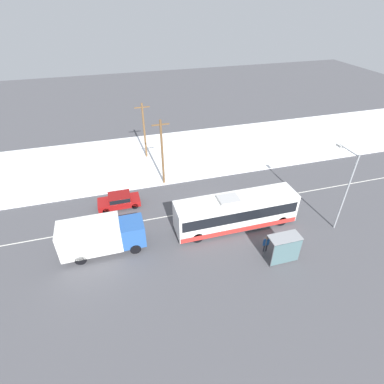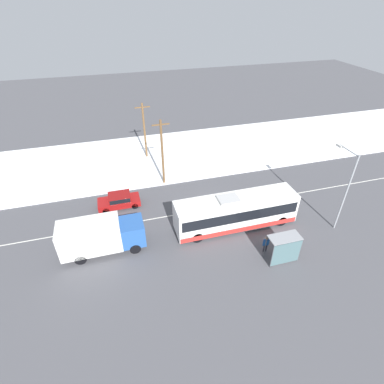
{
  "view_description": "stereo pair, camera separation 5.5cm",
  "coord_description": "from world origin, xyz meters",
  "px_view_note": "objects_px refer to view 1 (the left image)",
  "views": [
    {
      "loc": [
        -8.56,
        -22.21,
        18.27
      ],
      "look_at": [
        -1.8,
        1.37,
        1.4
      ],
      "focal_mm": 28.0,
      "sensor_mm": 36.0,
      "label": 1
    },
    {
      "loc": [
        -8.51,
        -22.22,
        18.27
      ],
      "look_at": [
        -1.8,
        1.37,
        1.4
      ],
      "focal_mm": 28.0,
      "sensor_mm": 36.0,
      "label": 2
    }
  ],
  "objects_px": {
    "box_truck": "(100,236)",
    "bus_shelter": "(285,246)",
    "city_bus": "(236,212)",
    "utility_pole_roadside": "(162,152)",
    "utility_pole_snowlot": "(144,130)",
    "sedan_car": "(119,200)",
    "streetlamp": "(345,181)",
    "pedestrian_at_stop": "(266,243)"
  },
  "relations": [
    {
      "from": "utility_pole_roadside",
      "to": "utility_pole_snowlot",
      "type": "bearing_deg",
      "value": 97.57
    },
    {
      "from": "bus_shelter",
      "to": "utility_pole_roadside",
      "type": "relative_size",
      "value": 0.34
    },
    {
      "from": "city_bus",
      "to": "utility_pole_snowlot",
      "type": "bearing_deg",
      "value": 110.12
    },
    {
      "from": "sedan_car",
      "to": "streetlamp",
      "type": "distance_m",
      "value": 20.73
    },
    {
      "from": "pedestrian_at_stop",
      "to": "bus_shelter",
      "type": "xyz_separation_m",
      "value": [
        0.82,
        -1.4,
        0.69
      ]
    },
    {
      "from": "sedan_car",
      "to": "streetlamp",
      "type": "relative_size",
      "value": 0.55
    },
    {
      "from": "bus_shelter",
      "to": "city_bus",
      "type": "bearing_deg",
      "value": 110.87
    },
    {
      "from": "sedan_car",
      "to": "utility_pole_roadside",
      "type": "relative_size",
      "value": 0.55
    },
    {
      "from": "utility_pole_snowlot",
      "to": "box_truck",
      "type": "bearing_deg",
      "value": -111.3
    },
    {
      "from": "bus_shelter",
      "to": "box_truck",
      "type": "bearing_deg",
      "value": 159.34
    },
    {
      "from": "sedan_car",
      "to": "streetlamp",
      "type": "height_order",
      "value": "streetlamp"
    },
    {
      "from": "city_bus",
      "to": "bus_shelter",
      "type": "distance_m",
      "value": 5.52
    },
    {
      "from": "pedestrian_at_stop",
      "to": "bus_shelter",
      "type": "relative_size",
      "value": 0.64
    },
    {
      "from": "sedan_car",
      "to": "pedestrian_at_stop",
      "type": "height_order",
      "value": "pedestrian_at_stop"
    },
    {
      "from": "city_bus",
      "to": "sedan_car",
      "type": "height_order",
      "value": "city_bus"
    },
    {
      "from": "utility_pole_roadside",
      "to": "pedestrian_at_stop",
      "type": "bearing_deg",
      "value": -64.65
    },
    {
      "from": "streetlamp",
      "to": "sedan_car",
      "type": "bearing_deg",
      "value": 156.25
    },
    {
      "from": "bus_shelter",
      "to": "pedestrian_at_stop",
      "type": "bearing_deg",
      "value": 120.31
    },
    {
      "from": "streetlamp",
      "to": "pedestrian_at_stop",
      "type": "bearing_deg",
      "value": -169.17
    },
    {
      "from": "city_bus",
      "to": "box_truck",
      "type": "bearing_deg",
      "value": 179.82
    },
    {
      "from": "utility_pole_roadside",
      "to": "city_bus",
      "type": "bearing_deg",
      "value": -61.4
    },
    {
      "from": "utility_pole_snowlot",
      "to": "utility_pole_roadside",
      "type": "bearing_deg",
      "value": -82.43
    },
    {
      "from": "utility_pole_roadside",
      "to": "box_truck",
      "type": "bearing_deg",
      "value": -128.39
    },
    {
      "from": "utility_pole_roadside",
      "to": "sedan_car",
      "type": "bearing_deg",
      "value": -149.85
    },
    {
      "from": "city_bus",
      "to": "pedestrian_at_stop",
      "type": "distance_m",
      "value": 3.98
    },
    {
      "from": "box_truck",
      "to": "streetlamp",
      "type": "height_order",
      "value": "streetlamp"
    },
    {
      "from": "box_truck",
      "to": "bus_shelter",
      "type": "bearing_deg",
      "value": -20.66
    },
    {
      "from": "box_truck",
      "to": "sedan_car",
      "type": "xyz_separation_m",
      "value": [
        1.86,
        5.84,
        -0.91
      ]
    },
    {
      "from": "sedan_car",
      "to": "utility_pole_roadside",
      "type": "height_order",
      "value": "utility_pole_roadside"
    },
    {
      "from": "box_truck",
      "to": "pedestrian_at_stop",
      "type": "bearing_deg",
      "value": -16.33
    },
    {
      "from": "box_truck",
      "to": "utility_pole_roadside",
      "type": "xyz_separation_m",
      "value": [
        6.98,
        8.81,
        2.24
      ]
    },
    {
      "from": "box_truck",
      "to": "utility_pole_snowlot",
      "type": "height_order",
      "value": "utility_pole_snowlot"
    },
    {
      "from": "box_truck",
      "to": "streetlamp",
      "type": "distance_m",
      "value": 20.84
    },
    {
      "from": "box_truck",
      "to": "pedestrian_at_stop",
      "type": "distance_m",
      "value": 13.52
    },
    {
      "from": "sedan_car",
      "to": "utility_pole_roadside",
      "type": "distance_m",
      "value": 6.71
    },
    {
      "from": "sedan_car",
      "to": "streetlamp",
      "type": "bearing_deg",
      "value": 156.25
    },
    {
      "from": "bus_shelter",
      "to": "utility_pole_snowlot",
      "type": "distance_m",
      "value": 22.26
    },
    {
      "from": "box_truck",
      "to": "city_bus",
      "type": "bearing_deg",
      "value": -0.18
    },
    {
      "from": "bus_shelter",
      "to": "streetlamp",
      "type": "height_order",
      "value": "streetlamp"
    },
    {
      "from": "utility_pole_snowlot",
      "to": "sedan_car",
      "type": "bearing_deg",
      "value": -113.39
    },
    {
      "from": "box_truck",
      "to": "sedan_car",
      "type": "bearing_deg",
      "value": 72.35
    },
    {
      "from": "pedestrian_at_stop",
      "to": "utility_pole_snowlot",
      "type": "xyz_separation_m",
      "value": [
        -6.88,
        19.39,
        2.74
      ]
    }
  ]
}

